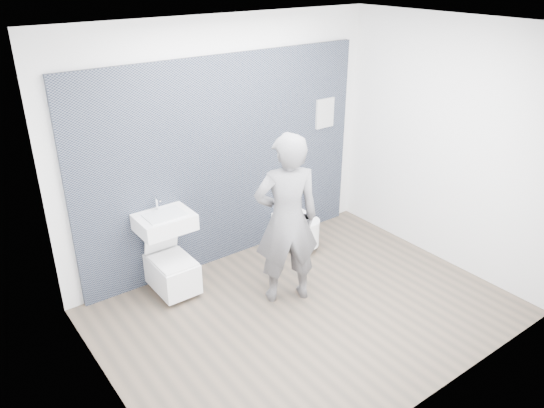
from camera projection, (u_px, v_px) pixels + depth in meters
ground at (307, 312)px, 5.46m from camera, size 4.00×4.00×0.00m
room_shell at (312, 152)px, 4.72m from camera, size 4.00×4.00×4.00m
tile_wall at (230, 253)px, 6.53m from camera, size 3.60×0.06×2.40m
washbasin at (165, 222)px, 5.50m from camera, size 0.57×0.43×0.43m
toilet_square at (172, 271)px, 5.69m from camera, size 0.40×0.58×0.77m
toilet_rounded at (298, 229)px, 6.60m from camera, size 0.37×0.63×0.34m
info_placard at (320, 223)px, 7.27m from camera, size 0.28×0.03×0.37m
visitor at (287, 220)px, 5.32m from camera, size 0.79×0.66×1.84m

